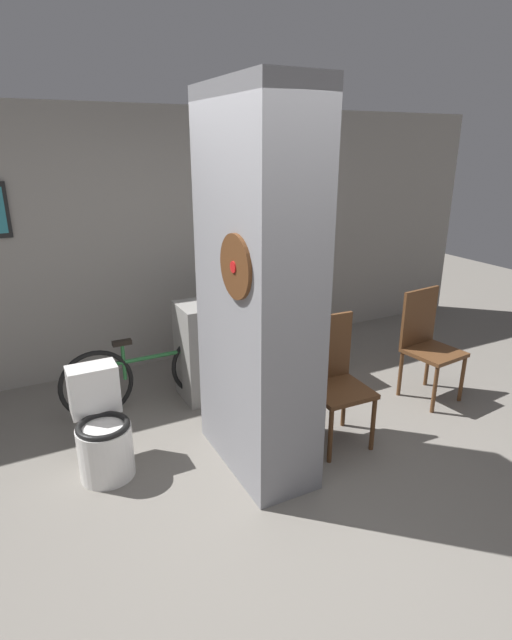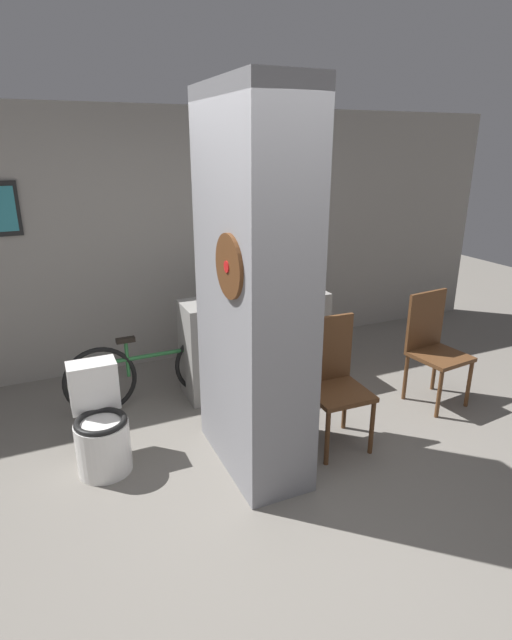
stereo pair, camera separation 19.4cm
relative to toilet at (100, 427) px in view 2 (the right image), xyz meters
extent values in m
plane|color=slate|center=(1.09, -0.90, -0.31)|extent=(14.00, 14.00, 0.00)
cube|color=gray|center=(1.09, 1.73, 0.99)|extent=(8.00, 0.06, 2.60)
cube|color=black|center=(2.59, 1.68, 1.24)|extent=(0.44, 0.02, 0.34)
cube|color=#B24C8C|center=(2.59, 1.67, 1.24)|extent=(0.36, 0.01, 0.28)
cube|color=black|center=(1.79, 1.68, 1.54)|extent=(0.28, 0.02, 0.38)
cube|color=#D86633|center=(1.79, 1.67, 1.54)|extent=(0.23, 0.01, 0.31)
cube|color=gray|center=(1.04, -0.38, 0.99)|extent=(0.48, 1.04, 2.60)
cylinder|color=#593319|center=(0.79, -0.59, 1.24)|extent=(0.03, 0.40, 0.40)
cylinder|color=red|center=(0.77, -0.59, 1.24)|extent=(0.01, 0.07, 0.07)
cube|color=gray|center=(1.55, 0.73, 0.14)|extent=(1.40, 0.44, 0.90)
cylinder|color=white|center=(0.00, -0.07, -0.12)|extent=(0.38, 0.38, 0.39)
torus|color=black|center=(0.00, -0.07, 0.09)|extent=(0.37, 0.37, 0.04)
cube|color=white|center=(0.00, 0.18, 0.25)|extent=(0.34, 0.20, 0.36)
cylinder|color=brown|center=(1.50, -0.67, -0.09)|extent=(0.04, 0.04, 0.44)
cylinder|color=brown|center=(1.88, -0.68, -0.09)|extent=(0.04, 0.04, 0.44)
cylinder|color=brown|center=(1.51, -0.28, -0.09)|extent=(0.04, 0.04, 0.44)
cylinder|color=brown|center=(1.90, -0.30, -0.09)|extent=(0.04, 0.04, 0.44)
cube|color=brown|center=(1.70, -0.48, 0.14)|extent=(0.45, 0.45, 0.04)
cube|color=brown|center=(1.71, -0.28, 0.43)|extent=(0.44, 0.05, 0.53)
cylinder|color=brown|center=(2.73, -0.48, -0.09)|extent=(0.04, 0.04, 0.44)
cylinder|color=brown|center=(3.12, -0.44, -0.09)|extent=(0.04, 0.04, 0.44)
cylinder|color=brown|center=(2.69, -0.10, -0.09)|extent=(0.04, 0.04, 0.44)
cylinder|color=brown|center=(3.07, -0.06, -0.09)|extent=(0.04, 0.04, 0.44)
cube|color=brown|center=(2.90, -0.27, 0.14)|extent=(0.48, 0.48, 0.04)
cube|color=brown|center=(2.88, -0.07, 0.43)|extent=(0.44, 0.08, 0.53)
torus|color=black|center=(0.10, 0.77, 0.00)|extent=(0.62, 0.04, 0.62)
torus|color=black|center=(1.08, 0.77, 0.00)|extent=(0.62, 0.04, 0.62)
cylinder|color=#266633|center=(0.59, 0.77, 0.16)|extent=(0.89, 0.04, 0.04)
cylinder|color=#266633|center=(0.35, 0.77, 0.16)|extent=(0.03, 0.03, 0.32)
cylinder|color=#266633|center=(1.03, 0.77, 0.16)|extent=(0.03, 0.03, 0.29)
cube|color=black|center=(0.35, 0.77, 0.34)|extent=(0.16, 0.06, 0.04)
cylinder|color=#262626|center=(1.03, 0.77, 0.30)|extent=(0.03, 0.42, 0.03)
cylinder|color=silver|center=(1.42, 0.65, 0.67)|extent=(0.08, 0.08, 0.16)
cylinder|color=silver|center=(1.42, 0.65, 0.78)|extent=(0.03, 0.03, 0.07)
sphere|color=#333333|center=(1.42, 0.65, 0.82)|extent=(0.04, 0.04, 0.04)
cylinder|color=#19598C|center=(1.30, 0.65, 0.65)|extent=(0.08, 0.08, 0.12)
cylinder|color=#19598C|center=(1.30, 0.65, 0.74)|extent=(0.03, 0.03, 0.05)
sphere|color=#333333|center=(1.30, 0.65, 0.78)|extent=(0.03, 0.03, 0.03)
camera|label=1|loc=(-0.43, -3.23, 1.93)|focal=28.00mm
camera|label=2|loc=(-0.26, -3.31, 1.93)|focal=28.00mm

